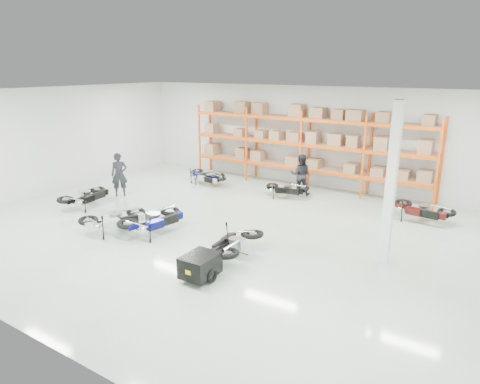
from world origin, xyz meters
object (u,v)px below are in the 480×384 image
Objects in this scene: moto_blue_centre at (154,216)px; moto_black_far_left at (86,193)px; trailer at (200,266)px; moto_back_c at (286,186)px; person_back at (300,175)px; moto_silver_left at (114,215)px; moto_back_d at (422,207)px; moto_back_b at (208,175)px; moto_touring_right at (234,239)px; moto_back_a at (205,172)px; person_left at (119,175)px.

moto_blue_centre is 4.26m from moto_black_far_left.
moto_back_c is at bearing 99.90° from trailer.
moto_back_c is at bearing 45.32° from person_back.
moto_silver_left is 1.04× the size of moto_back_d.
moto_blue_centre is 1.26× the size of trailer.
moto_touring_right is at bearing -125.92° from moto_back_b.
moto_back_a is 4.30m from moto_back_c.
person_back is (2.10, 6.73, 0.26)m from moto_blue_centre.
moto_touring_right is 1.17× the size of moto_back_c.
person_back is (0.29, 0.74, 0.40)m from moto_back_c.
moto_back_b is (-0.91, 6.38, -0.11)m from moto_silver_left.
person_left reaches higher than moto_back_d.
moto_back_b is (-5.34, 5.90, -0.09)m from moto_touring_right.
moto_blue_centre is at bearing -151.00° from moto_back_a.
moto_blue_centre is 3.21m from moto_touring_right.
moto_back_c is (4.30, -0.04, -0.03)m from moto_back_a.
person_back is (3.32, 7.31, 0.30)m from moto_silver_left.
person_back is (-1.11, 6.84, 0.31)m from moto_touring_right.
moto_silver_left reaches higher than trailer.
moto_back_c is at bearing -89.25° from moto_silver_left.
moto_blue_centre is 1.35m from moto_silver_left.
moto_black_far_left is 1.85m from person_left.
moto_black_far_left is at bearing 124.22° from moto_back_d.
moto_blue_centre is 6.26m from moto_back_c.
moto_silver_left is at bearing -159.95° from moto_back_b.
moto_black_far_left is (-2.99, 1.21, -0.01)m from moto_silver_left.
moto_back_a is (1.71, 5.40, -0.06)m from moto_black_far_left.
person_left is (-11.46, -3.52, 0.36)m from moto_back_d.
person_back is at bearing 90.50° from moto_back_d.
moto_touring_right is 1.02× the size of moto_back_d.
person_left is at bearing 10.35° from person_back.
moto_black_far_left reaches higher than moto_touring_right.
person_back reaches higher than moto_back_a.
moto_black_far_left is 1.17× the size of trailer.
person_back is (-1.11, 8.44, 0.49)m from trailer.
person_back reaches higher than moto_back_c.
moto_back_a is 1.08× the size of moto_back_b.
moto_back_a is 0.91× the size of person_left.
moto_back_a is (-5.70, 7.73, 0.12)m from trailer.
person_left reaches higher than moto_blue_centre.
moto_touring_right is 7.93m from person_left.
moto_back_a is (-2.49, 6.03, -0.10)m from moto_blue_centre.
moto_back_a is at bearing -57.10° from moto_blue_centre.
trailer is at bearing -168.71° from moto_silver_left.
moto_black_far_left is at bearing 169.37° from moto_touring_right.
moto_back_a is 9.66m from moto_back_d.
moto_back_c is (3.94, 0.19, 0.01)m from moto_back_b.
moto_back_c is at bearing -17.68° from person_left.
person_back is at bearing -88.89° from moto_silver_left.
moto_back_a is at bearing -111.29° from moto_black_far_left.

